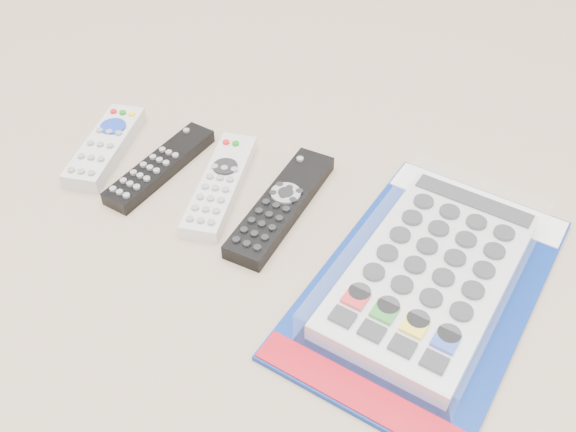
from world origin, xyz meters
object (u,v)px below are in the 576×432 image
(jumbo_remote_packaged, at_px, (431,272))
(remote_slim_black, at_px, (160,166))
(remote_small_grey, at_px, (106,146))
(remote_large_black, at_px, (281,205))
(remote_silver_dvd, at_px, (220,184))

(jumbo_remote_packaged, bearing_deg, remote_slim_black, -178.56)
(remote_small_grey, relative_size, jumbo_remote_packaged, 0.43)
(remote_slim_black, xyz_separation_m, jumbo_remote_packaged, (0.36, -0.06, 0.01))
(remote_small_grey, distance_m, remote_slim_black, 0.09)
(remote_small_grey, bearing_deg, jumbo_remote_packaged, -17.57)
(remote_small_grey, height_order, remote_large_black, remote_small_grey)
(remote_silver_dvd, height_order, remote_large_black, same)
(remote_slim_black, relative_size, remote_large_black, 0.88)
(remote_small_grey, distance_m, remote_silver_dvd, 0.17)
(remote_silver_dvd, bearing_deg, remote_slim_black, 168.24)
(remote_silver_dvd, relative_size, jumbo_remote_packaged, 0.49)
(remote_small_grey, height_order, remote_silver_dvd, remote_small_grey)
(remote_slim_black, height_order, remote_large_black, remote_large_black)
(remote_small_grey, xyz_separation_m, remote_large_black, (0.26, -0.02, -0.00))
(remote_large_black, height_order, jumbo_remote_packaged, jumbo_remote_packaged)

